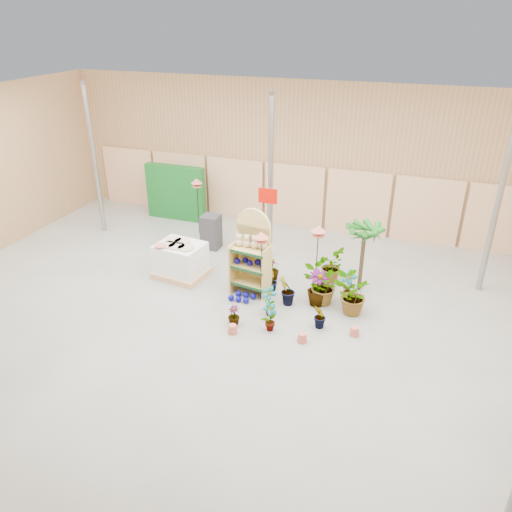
{
  "coord_description": "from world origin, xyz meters",
  "views": [
    {
      "loc": [
        3.87,
        -8.54,
        6.31
      ],
      "look_at": [
        0.3,
        1.5,
        1.0
      ],
      "focal_mm": 35.0,
      "sensor_mm": 36.0,
      "label": 1
    }
  ],
  "objects": [
    {
      "name": "potted_plant_4",
      "position": [
        2.49,
        1.89,
        0.39
      ],
      "size": [
        0.42,
        0.28,
        0.79
      ],
      "primitive_type": "imported",
      "rotation": [
        0.0,
        0.0,
        0.0
      ],
      "color": "#185E18",
      "rests_on": "ground"
    },
    {
      "name": "potted_plant_8",
      "position": [
        1.13,
        0.05,
        0.36
      ],
      "size": [
        0.4,
        0.45,
        0.71
      ],
      "primitive_type": "imported",
      "rotation": [
        0.0,
        0.0,
        1.09
      ],
      "color": "#185E18",
      "rests_on": "ground"
    },
    {
      "name": "pallet_stack",
      "position": [
        -1.83,
        1.65,
        0.45
      ],
      "size": [
        1.39,
        1.2,
        0.94
      ],
      "rotation": [
        0.0,
        0.0,
        -0.12
      ],
      "color": "tan",
      "rests_on": "ground"
    },
    {
      "name": "potted_plant_9",
      "position": [
        2.13,
        0.5,
        0.3
      ],
      "size": [
        0.37,
        0.4,
        0.59
      ],
      "primitive_type": "imported",
      "rotation": [
        0.0,
        0.0,
        5.11
      ],
      "color": "#185E18",
      "rests_on": "ground"
    },
    {
      "name": "teddy_bears",
      "position": [
        0.21,
        1.47,
        1.35
      ],
      "size": [
        0.79,
        0.21,
        0.34
      ],
      "color": "#D2B78E",
      "rests_on": "display_shelf"
    },
    {
      "name": "potted_plant_7",
      "position": [
        0.3,
        0.02,
        0.23
      ],
      "size": [
        0.34,
        0.34,
        0.47
      ],
      "primitive_type": "imported",
      "rotation": [
        0.0,
        0.0,
        5.88
      ],
      "color": "#185E18",
      "rests_on": "ground"
    },
    {
      "name": "room",
      "position": [
        0.0,
        0.91,
        2.21
      ],
      "size": [
        15.2,
        12.1,
        4.7
      ],
      "color": "slate",
      "rests_on": "ground"
    },
    {
      "name": "bird_table_right",
      "position": [
        1.73,
        1.74,
        1.76
      ],
      "size": [
        0.34,
        0.34,
        1.89
      ],
      "color": "black",
      "rests_on": "ground"
    },
    {
      "name": "offer_sign",
      "position": [
        0.1,
        2.98,
        1.57
      ],
      "size": [
        0.5,
        0.08,
        2.2
      ],
      "color": "gray",
      "rests_on": "ground"
    },
    {
      "name": "palm",
      "position": [
        2.68,
        2.51,
        1.59
      ],
      "size": [
        0.7,
        0.7,
        1.86
      ],
      "color": "#40311F",
      "rests_on": "ground"
    },
    {
      "name": "potted_plant_0",
      "position": [
        0.92,
        0.63,
        0.36
      ],
      "size": [
        0.43,
        0.34,
        0.73
      ],
      "primitive_type": "imported",
      "rotation": [
        0.0,
        0.0,
        6.04
      ],
      "color": "#185E18",
      "rests_on": "ground"
    },
    {
      "name": "gazing_balls_shelf",
      "position": [
        0.18,
        1.44,
        0.84
      ],
      "size": [
        0.78,
        0.27,
        0.15
      ],
      "color": "#0A0876",
      "rests_on": "display_shelf"
    },
    {
      "name": "gazing_balls_floor",
      "position": [
        0.11,
        1.04,
        0.07
      ],
      "size": [
        0.63,
        0.39,
        0.15
      ],
      "color": "#0A0876",
      "rests_on": "ground"
    },
    {
      "name": "display_shelf",
      "position": [
        0.18,
        1.57,
        0.97
      ],
      "size": [
        0.96,
        0.68,
        2.13
      ],
      "rotation": [
        0.0,
        0.0,
        -0.14
      ],
      "color": "tan",
      "rests_on": "ground"
    },
    {
      "name": "potted_plant_1",
      "position": [
        1.18,
        1.19,
        0.38
      ],
      "size": [
        0.47,
        0.51,
        0.75
      ],
      "primitive_type": "imported",
      "rotation": [
        0.0,
        0.0,
        4.31
      ],
      "color": "#185E18",
      "rests_on": "ground"
    },
    {
      "name": "trellis_stock",
      "position": [
        -3.8,
        5.2,
        0.9
      ],
      "size": [
        2.0,
        0.3,
        1.8
      ],
      "primitive_type": "cube",
      "color": "#0F561A",
      "rests_on": "ground"
    },
    {
      "name": "potted_plant_3",
      "position": [
        1.84,
        1.45,
        0.44
      ],
      "size": [
        0.69,
        0.69,
        0.88
      ],
      "primitive_type": "imported",
      "rotation": [
        0.0,
        0.0,
        0.83
      ],
      "color": "#185E18",
      "rests_on": "ground"
    },
    {
      "name": "bird_table_back",
      "position": [
        -2.58,
        4.31,
        1.64
      ],
      "size": [
        0.34,
        0.34,
        1.77
      ],
      "color": "black",
      "rests_on": "ground"
    },
    {
      "name": "potted_plant_10",
      "position": [
        2.66,
        1.33,
        0.47
      ],
      "size": [
        0.98,
        0.89,
        0.95
      ],
      "primitive_type": "imported",
      "rotation": [
        0.0,
        0.0,
        3.33
      ],
      "color": "#185E18",
      "rests_on": "ground"
    },
    {
      "name": "bird_table_front",
      "position": [
        0.53,
        1.2,
        1.65
      ],
      "size": [
        0.34,
        0.34,
        1.78
      ],
      "color": "black",
      "rests_on": "ground"
    },
    {
      "name": "potted_plant_6",
      "position": [
        1.88,
        2.73,
        0.42
      ],
      "size": [
        0.71,
        0.8,
        0.84
      ],
      "primitive_type": "imported",
      "rotation": [
        0.0,
        0.0,
        1.65
      ],
      "color": "#185E18",
      "rests_on": "ground"
    },
    {
      "name": "potted_plant_11",
      "position": [
        0.48,
        2.26,
        0.3
      ],
      "size": [
        0.48,
        0.48,
        0.61
      ],
      "primitive_type": "imported",
      "rotation": [
        0.0,
        0.0,
        2.37
      ],
      "color": "#185E18",
      "rests_on": "ground"
    },
    {
      "name": "potted_plant_2",
      "position": [
        1.93,
        1.52,
        0.48
      ],
      "size": [
        1.12,
        1.08,
        0.95
      ],
      "primitive_type": "imported",
      "rotation": [
        0.0,
        0.0,
        3.68
      ],
      "color": "#185E18",
      "rests_on": "ground"
    },
    {
      "name": "potted_plant_5",
      "position": [
        0.63,
        1.73,
        0.26
      ],
      "size": [
        0.33,
        0.29,
        0.52
      ],
      "primitive_type": "imported",
      "rotation": [
        0.0,
        0.0,
        3.39
      ],
      "color": "#185E18",
      "rests_on": "ground"
    },
    {
      "name": "charcoal_planters",
      "position": [
        -1.79,
        3.5,
        0.5
      ],
      "size": [
        0.5,
        0.5,
        1.0
      ],
      "color": "#242426",
      "rests_on": "ground"
    }
  ]
}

